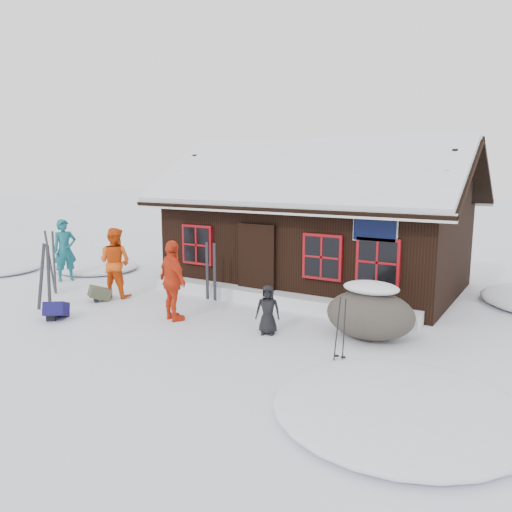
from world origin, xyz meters
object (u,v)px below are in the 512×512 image
object	(u,v)px
skier_orange_left	(115,262)
backpack_blue	(57,313)
skier_crouched	(268,310)
ski_poles	(341,330)
boulder	(370,313)
skier_teal	(65,250)
ski_pair_left	(45,278)
skier_orange_right	(173,281)
backpack_olive	(100,296)

from	to	relation	value
skier_orange_left	backpack_blue	xyz separation A→B (m)	(0.44, -2.26, -0.80)
skier_orange_left	skier_crouched	bearing A→B (deg)	161.68
ski_poles	boulder	bearing A→B (deg)	88.10
skier_crouched	backpack_blue	distance (m)	5.06
skier_teal	ski_pair_left	world-z (taller)	skier_teal
skier_orange_right	backpack_olive	bearing A→B (deg)	16.18
skier_teal	ski_poles	distance (m)	10.17
skier_teal	skier_crouched	xyz separation A→B (m)	(8.10, -1.19, -0.45)
skier_teal	backpack_blue	distance (m)	4.47
skier_orange_left	skier_orange_right	distance (m)	2.96
skier_orange_left	backpack_olive	distance (m)	1.00
skier_orange_right	ski_poles	distance (m)	4.30
backpack_blue	skier_orange_left	bearing A→B (deg)	64.43
boulder	backpack_olive	xyz separation A→B (m)	(-7.16, -0.85, -0.40)
skier_teal	backpack_blue	world-z (taller)	skier_teal
skier_crouched	ski_pair_left	distance (m)	5.79
skier_orange_right	backpack_blue	size ratio (longest dim) A/B	3.15
skier_orange_left	skier_orange_right	size ratio (longest dim) A/B	1.02
skier_teal	backpack_blue	xyz separation A→B (m)	(3.34, -2.87, -0.82)
skier_orange_left	skier_orange_right	xyz separation A→B (m)	(2.83, -0.87, -0.02)
skier_orange_right	ski_poles	size ratio (longest dim) A/B	1.52
skier_crouched	backpack_blue	bearing A→B (deg)	177.10
skier_crouched	backpack_olive	bearing A→B (deg)	157.59
skier_teal	skier_crouched	bearing A→B (deg)	-74.89
backpack_olive	boulder	bearing A→B (deg)	37.20
skier_orange_left	boulder	xyz separation A→B (m)	(7.15, 0.28, -0.42)
skier_orange_right	ski_pair_left	distance (m)	3.42
ski_poles	backpack_olive	xyz separation A→B (m)	(-7.11, 0.64, -0.44)
skier_teal	skier_orange_left	distance (m)	2.96
skier_crouched	backpack_blue	size ratio (longest dim) A/B	1.78
skier_orange_left	backpack_olive	world-z (taller)	skier_orange_left
skier_orange_left	skier_crouched	distance (m)	5.25
skier_orange_right	boulder	xyz separation A→B (m)	(4.32, 1.15, -0.40)
skier_teal	skier_crouched	size ratio (longest dim) A/B	1.84
boulder	ski_poles	bearing A→B (deg)	-91.90
backpack_blue	skier_crouched	bearing A→B (deg)	-17.07
skier_teal	skier_orange_left	xyz separation A→B (m)	(2.90, -0.61, -0.02)
skier_teal	skier_orange_right	distance (m)	5.92
ski_pair_left	backpack_olive	distance (m)	1.54
skier_orange_right	backpack_olive	distance (m)	2.97
skier_crouched	backpack_olive	distance (m)	5.23
boulder	backpack_blue	xyz separation A→B (m)	(-6.71, -2.54, -0.38)
backpack_blue	backpack_olive	bearing A→B (deg)	68.41
ski_poles	backpack_blue	distance (m)	6.76
skier_crouched	boulder	bearing A→B (deg)	1.42
skier_orange_right	skier_crouched	world-z (taller)	skier_orange_right
skier_orange_left	skier_crouched	xyz separation A→B (m)	(5.20, -0.58, -0.43)
backpack_olive	skier_orange_right	bearing A→B (deg)	24.38
skier_orange_right	boulder	world-z (taller)	skier_orange_right
boulder	skier_orange_right	bearing A→B (deg)	-165.05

